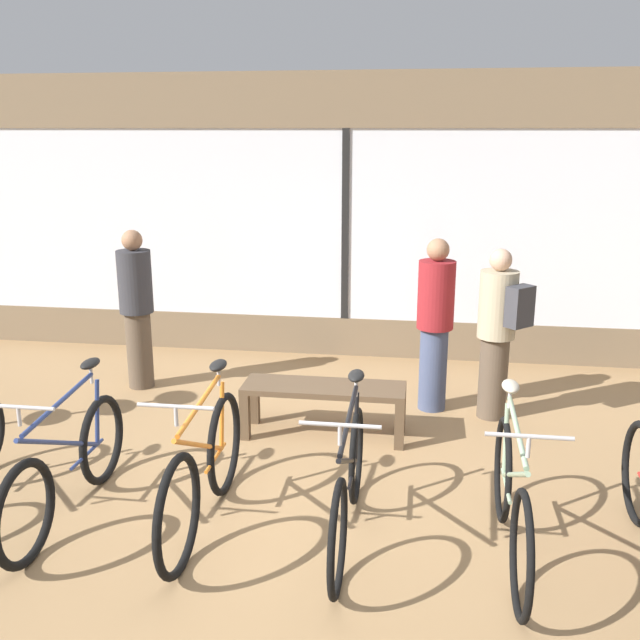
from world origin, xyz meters
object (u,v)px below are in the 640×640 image
object	(u,v)px
bicycle_right	(511,500)
customer_by_window	(498,329)
bicycle_center_left	(204,471)
customer_near_rack	(137,306)
bicycle_center_right	(348,484)
customer_mid_floor	(435,322)
bicycle_left	(68,467)
display_bench	(324,394)

from	to	relation	value
bicycle_right	customer_by_window	distance (m)	2.33
bicycle_center_left	bicycle_right	xyz separation A→B (m)	(1.97, -0.08, -0.01)
bicycle_right	customer_near_rack	bearing A→B (deg)	143.06
bicycle_center_right	customer_mid_floor	xyz separation A→B (m)	(0.55, 2.35, 0.47)
customer_near_rack	customer_by_window	distance (m)	3.56
bicycle_center_left	customer_mid_floor	xyz separation A→B (m)	(1.51, 2.34, 0.45)
customer_mid_floor	bicycle_left	bearing A→B (deg)	-136.31
bicycle_center_right	customer_mid_floor	size ratio (longest dim) A/B	1.07
bicycle_center_left	customer_mid_floor	bearing A→B (deg)	57.08
display_bench	customer_near_rack	size ratio (longest dim) A/B	0.86
bicycle_left	customer_near_rack	size ratio (longest dim) A/B	1.07
bicycle_left	display_bench	distance (m)	2.21
bicycle_right	customer_near_rack	world-z (taller)	customer_near_rack
customer_by_window	customer_mid_floor	bearing A→B (deg)	166.29
display_bench	bicycle_center_right	bearing A→B (deg)	-76.38
bicycle_center_right	display_bench	bearing A→B (deg)	103.62
bicycle_right	display_bench	bearing A→B (deg)	130.14
customer_by_window	bicycle_center_left	bearing A→B (deg)	-133.29
bicycle_left	bicycle_center_right	distance (m)	1.92
display_bench	customer_mid_floor	distance (m)	1.30
display_bench	customer_near_rack	world-z (taller)	customer_near_rack
bicycle_center_right	display_bench	size ratio (longest dim) A/B	1.25
bicycle_right	customer_near_rack	xyz separation A→B (m)	(-3.44, 2.59, 0.46)
bicycle_right	customer_near_rack	size ratio (longest dim) A/B	1.06
bicycle_center_right	customer_by_window	bearing A→B (deg)	63.37
bicycle_right	display_bench	xyz separation A→B (m)	(-1.39, 1.65, -0.02)
customer_near_rack	bicycle_center_left	bearing A→B (deg)	-59.63
bicycle_left	bicycle_right	world-z (taller)	bicycle_right
bicycle_center_left	customer_by_window	world-z (taller)	customer_by_window
bicycle_left	display_bench	xyz separation A→B (m)	(1.53, 1.59, 0.01)
display_bench	customer_mid_floor	bearing A→B (deg)	39.37
customer_near_rack	customer_by_window	world-z (taller)	customer_near_rack
bicycle_center_left	customer_near_rack	xyz separation A→B (m)	(-1.47, 2.51, 0.45)
bicycle_left	bicycle_center_left	distance (m)	0.95
bicycle_center_right	bicycle_center_left	bearing A→B (deg)	179.27
bicycle_center_left	display_bench	distance (m)	1.68
bicycle_center_right	customer_mid_floor	world-z (taller)	customer_mid_floor
customer_by_window	customer_mid_floor	distance (m)	0.58
bicycle_center_left	display_bench	xyz separation A→B (m)	(0.58, 1.57, -0.03)
bicycle_center_left	bicycle_center_right	distance (m)	0.96
bicycle_right	customer_mid_floor	xyz separation A→B (m)	(-0.46, 2.42, 0.46)
bicycle_left	customer_mid_floor	size ratio (longest dim) A/B	1.07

